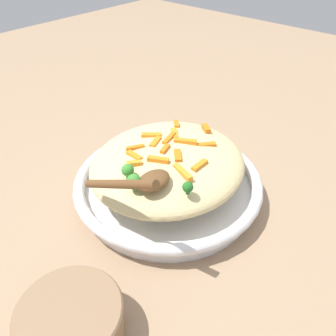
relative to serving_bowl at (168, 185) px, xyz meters
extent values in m
plane|color=#9E7F60|center=(0.00, 0.00, -0.02)|extent=(2.40, 2.40, 0.00)
cylinder|color=silver|center=(0.00, 0.00, -0.01)|extent=(0.31, 0.31, 0.02)
torus|color=silver|center=(0.00, 0.00, 0.01)|extent=(0.34, 0.34, 0.02)
torus|color=black|center=(0.00, 0.00, 0.01)|extent=(0.33, 0.33, 0.00)
ellipsoid|color=#DBC689|center=(0.00, 0.00, 0.05)|extent=(0.28, 0.26, 0.07)
cube|color=orange|center=(0.00, -0.03, 0.08)|extent=(0.03, 0.02, 0.01)
cube|color=orange|center=(-0.10, 0.01, 0.08)|extent=(0.02, 0.03, 0.01)
cube|color=orange|center=(0.00, 0.07, 0.08)|extent=(0.03, 0.01, 0.01)
cube|color=orange|center=(0.03, -0.04, 0.08)|extent=(0.03, 0.02, 0.01)
cube|color=orange|center=(0.01, 0.03, 0.08)|extent=(0.03, 0.03, 0.01)
cube|color=orange|center=(0.03, 0.06, 0.08)|extent=(0.02, 0.04, 0.01)
cube|color=orange|center=(-0.03, 0.01, 0.08)|extent=(0.03, 0.04, 0.01)
cube|color=orange|center=(-0.02, -0.02, 0.08)|extent=(0.04, 0.02, 0.01)
cube|color=orange|center=(-0.01, -0.05, 0.08)|extent=(0.03, 0.03, 0.01)
cube|color=orange|center=(0.04, 0.01, 0.08)|extent=(0.02, 0.04, 0.01)
cube|color=orange|center=(0.01, 0.00, 0.08)|extent=(0.03, 0.01, 0.01)
cube|color=orange|center=(0.07, -0.01, 0.08)|extent=(0.02, 0.02, 0.01)
cube|color=orange|center=(-0.08, -0.05, 0.08)|extent=(0.02, 0.02, 0.01)
cube|color=orange|center=(0.05, -0.03, 0.08)|extent=(0.01, 0.03, 0.01)
cube|color=orange|center=(-0.06, 0.04, 0.08)|extent=(0.03, 0.03, 0.01)
cube|color=orange|center=(-0.04, -0.02, 0.08)|extent=(0.03, 0.03, 0.01)
cylinder|color=#377928|center=(0.11, 0.03, 0.08)|extent=(0.01, 0.01, 0.01)
sphere|color=#3D8E33|center=(0.11, 0.03, 0.09)|extent=(0.02, 0.02, 0.02)
cylinder|color=#205B1C|center=(0.06, 0.09, 0.08)|extent=(0.01, 0.01, 0.01)
sphere|color=#236B23|center=(0.06, 0.09, 0.09)|extent=(0.02, 0.02, 0.02)
cylinder|color=#377928|center=(0.09, 0.00, 0.08)|extent=(0.01, 0.01, 0.01)
sphere|color=#3D8E33|center=(0.09, 0.00, 0.09)|extent=(0.02, 0.02, 0.02)
ellipsoid|color=brown|center=(0.08, 0.04, 0.09)|extent=(0.06, 0.04, 0.02)
cylinder|color=brown|center=(0.15, 0.05, 0.12)|extent=(0.01, 0.14, 0.08)
cylinder|color=#8C6B4C|center=(0.28, 0.09, 0.01)|extent=(0.12, 0.12, 0.06)
torus|color=#8C6B4C|center=(0.28, 0.09, 0.03)|extent=(0.13, 0.13, 0.01)
camera|label=1|loc=(0.37, 0.33, 0.41)|focal=37.47mm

